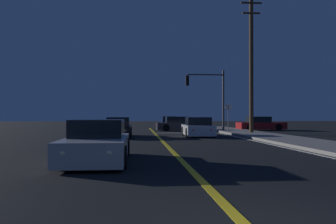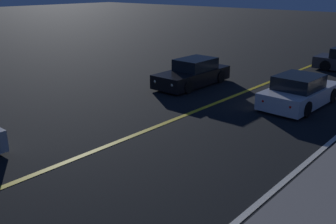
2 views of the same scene
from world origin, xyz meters
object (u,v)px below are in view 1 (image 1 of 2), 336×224
(car_side_waiting_silver, at_px, (97,143))
(car_far_approaching_white, at_px, (198,128))
(traffic_signal_near_right, at_px, (210,91))
(car_distant_tail_navy, at_px, (169,123))
(utility_pole_right, at_px, (251,62))
(street_sign_corner, at_px, (228,114))
(car_lead_oncoming_black, at_px, (118,128))
(car_mid_block_red, at_px, (260,124))
(car_following_oncoming_charcoal, at_px, (178,125))

(car_side_waiting_silver, xyz_separation_m, car_far_approaching_white, (5.53, 12.86, -0.00))
(car_side_waiting_silver, distance_m, traffic_signal_near_right, 21.20)
(car_distant_tail_navy, relative_size, car_side_waiting_silver, 0.97)
(car_distant_tail_navy, relative_size, utility_pole_right, 0.42)
(car_side_waiting_silver, distance_m, street_sign_corner, 18.86)
(car_side_waiting_silver, xyz_separation_m, car_lead_oncoming_black, (-0.01, 12.64, -0.00))
(car_mid_block_red, bearing_deg, street_sign_corner, -43.48)
(car_far_approaching_white, height_order, utility_pole_right, utility_pole_right)
(car_following_oncoming_charcoal, height_order, car_lead_oncoming_black, same)
(street_sign_corner, bearing_deg, traffic_signal_near_right, 108.96)
(car_following_oncoming_charcoal, height_order, car_side_waiting_silver, same)
(car_mid_block_red, distance_m, car_far_approaching_white, 11.90)
(car_lead_oncoming_black, height_order, street_sign_corner, street_sign_corner)
(car_mid_block_red, height_order, utility_pole_right, utility_pole_right)
(car_far_approaching_white, relative_size, utility_pole_right, 0.40)
(car_mid_block_red, relative_size, car_side_waiting_silver, 0.98)
(car_following_oncoming_charcoal, height_order, car_far_approaching_white, same)
(street_sign_corner, bearing_deg, car_mid_block_red, 48.21)
(car_side_waiting_silver, bearing_deg, street_sign_corner, -117.33)
(car_mid_block_red, xyz_separation_m, car_side_waiting_silver, (-13.35, -21.83, 0.00))
(car_mid_block_red, distance_m, car_side_waiting_silver, 25.59)
(car_mid_block_red, distance_m, traffic_signal_near_right, 6.78)
(traffic_signal_near_right, relative_size, utility_pole_right, 0.51)
(car_distant_tail_navy, height_order, car_side_waiting_silver, same)
(car_following_oncoming_charcoal, distance_m, utility_pole_right, 9.46)
(car_side_waiting_silver, distance_m, utility_pole_right, 18.82)
(car_following_oncoming_charcoal, distance_m, traffic_signal_near_right, 4.45)
(car_far_approaching_white, distance_m, traffic_signal_near_right, 7.64)
(car_lead_oncoming_black, bearing_deg, car_side_waiting_silver, 89.85)
(car_mid_block_red, relative_size, utility_pole_right, 0.43)
(car_mid_block_red, height_order, car_side_waiting_silver, same)
(car_distant_tail_navy, xyz_separation_m, street_sign_corner, (3.79, -12.04, 1.03))
(car_distant_tail_navy, xyz_separation_m, car_far_approaching_white, (0.57, -15.86, 0.00))
(car_far_approaching_white, bearing_deg, car_mid_block_red, 50.56)
(car_distant_tail_navy, xyz_separation_m, car_side_waiting_silver, (-4.96, -28.72, 0.00))
(traffic_signal_near_right, bearing_deg, car_following_oncoming_charcoal, -35.37)
(car_mid_block_red, xyz_separation_m, car_lead_oncoming_black, (-13.36, -9.19, -0.00))
(car_lead_oncoming_black, bearing_deg, car_far_approaching_white, -177.88)
(car_side_waiting_silver, relative_size, street_sign_corner, 1.99)
(car_mid_block_red, xyz_separation_m, car_far_approaching_white, (-7.83, -8.97, -0.00))
(car_far_approaching_white, bearing_deg, utility_pole_right, 26.85)
(car_far_approaching_white, height_order, street_sign_corner, street_sign_corner)
(car_following_oncoming_charcoal, relative_size, car_far_approaching_white, 1.00)
(car_far_approaching_white, bearing_deg, car_distant_tail_navy, 93.73)
(traffic_signal_near_right, distance_m, utility_pole_right, 5.39)
(traffic_signal_near_right, bearing_deg, street_sign_corner, 108.96)
(car_following_oncoming_charcoal, bearing_deg, car_mid_block_red, 92.04)
(traffic_signal_near_right, bearing_deg, car_lead_oncoming_black, 41.26)
(car_mid_block_red, distance_m, car_lead_oncoming_black, 16.22)
(car_side_waiting_silver, bearing_deg, traffic_signal_near_right, -111.44)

